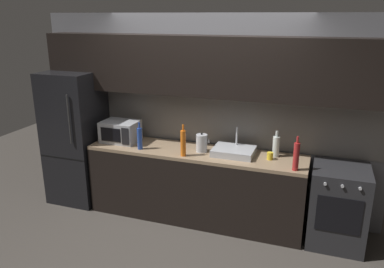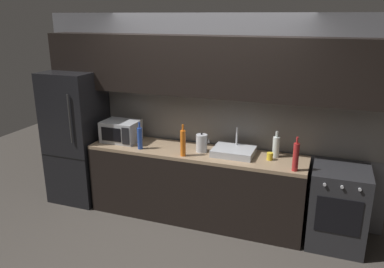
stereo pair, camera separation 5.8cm
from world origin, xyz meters
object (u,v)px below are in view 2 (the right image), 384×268
object	(u,v)px
oven_range	(338,207)
wine_bottle_orange	(183,143)
microwave	(121,131)
mug_yellow	(270,156)
wine_bottle_clear	(276,146)
kettle	(202,143)
wine_bottle_red	(296,157)
wine_bottle_blue	(140,138)
refrigerator	(77,137)

from	to	relation	value
oven_range	wine_bottle_orange	xyz separation A→B (m)	(-1.75, -0.21, 0.61)
microwave	mug_yellow	size ratio (longest dim) A/B	5.38
wine_bottle_clear	microwave	bearing A→B (deg)	-176.78
kettle	wine_bottle_orange	world-z (taller)	wine_bottle_orange
kettle	wine_bottle_orange	xyz separation A→B (m)	(-0.16, -0.21, 0.05)
kettle	wine_bottle_red	xyz separation A→B (m)	(1.11, -0.21, 0.05)
kettle	mug_yellow	world-z (taller)	kettle
microwave	kettle	distance (m)	1.11
wine_bottle_orange	wine_bottle_blue	xyz separation A→B (m)	(-0.58, 0.04, -0.02)
refrigerator	kettle	distance (m)	1.80
wine_bottle_clear	wine_bottle_red	xyz separation A→B (m)	(0.25, -0.34, 0.03)
wine_bottle_clear	wine_bottle_blue	bearing A→B (deg)	-169.62
wine_bottle_orange	mug_yellow	size ratio (longest dim) A/B	4.42
oven_range	wine_bottle_red	xyz separation A→B (m)	(-0.48, -0.21, 0.61)
wine_bottle_orange	wine_bottle_red	size ratio (longest dim) A/B	1.01
wine_bottle_red	mug_yellow	xyz separation A→B (m)	(-0.30, 0.22, -0.12)
oven_range	wine_bottle_clear	size ratio (longest dim) A/B	2.90
refrigerator	wine_bottle_red	distance (m)	2.92
wine_bottle_blue	wine_bottle_clear	bearing A→B (deg)	10.38
wine_bottle_blue	wine_bottle_orange	bearing A→B (deg)	-4.38
oven_range	wine_bottle_red	distance (m)	0.80
kettle	mug_yellow	size ratio (longest dim) A/B	2.79
refrigerator	kettle	xyz separation A→B (m)	(1.79, -0.00, 0.12)
oven_range	wine_bottle_blue	world-z (taller)	wine_bottle_blue
oven_range	wine_bottle_orange	size ratio (longest dim) A/B	2.38
wine_bottle_clear	wine_bottle_red	size ratio (longest dim) A/B	0.83
oven_range	mug_yellow	size ratio (longest dim) A/B	10.53
wine_bottle_red	oven_range	bearing A→B (deg)	24.07
oven_range	kettle	world-z (taller)	kettle
oven_range	wine_bottle_blue	distance (m)	2.41
wine_bottle_blue	mug_yellow	distance (m)	1.57
microwave	wine_bottle_orange	bearing A→B (deg)	-13.39
kettle	wine_bottle_clear	distance (m)	0.87
refrigerator	microwave	size ratio (longest dim) A/B	3.87
kettle	oven_range	bearing A→B (deg)	-0.03
microwave	wine_bottle_red	size ratio (longest dim) A/B	1.23
oven_range	kettle	bearing A→B (deg)	179.97
wine_bottle_orange	wine_bottle_red	xyz separation A→B (m)	(1.27, -0.01, -0.00)
kettle	refrigerator	bearing A→B (deg)	179.99
oven_range	kettle	size ratio (longest dim) A/B	3.78
microwave	wine_bottle_clear	distance (m)	1.98
microwave	wine_bottle_orange	world-z (taller)	wine_bottle_orange
wine_bottle_red	wine_bottle_blue	distance (m)	1.85
refrigerator	wine_bottle_orange	distance (m)	1.66
wine_bottle_orange	microwave	bearing A→B (deg)	166.61
refrigerator	mug_yellow	xyz separation A→B (m)	(2.61, 0.01, 0.05)
wine_bottle_clear	wine_bottle_blue	distance (m)	1.63
oven_range	wine_bottle_red	bearing A→B (deg)	-155.93
microwave	wine_bottle_clear	bearing A→B (deg)	3.22
refrigerator	wine_bottle_clear	world-z (taller)	refrigerator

